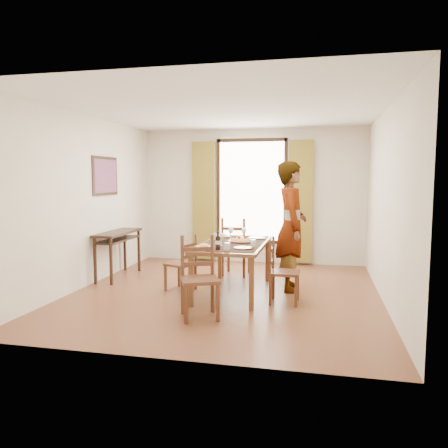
% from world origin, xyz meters
% --- Properties ---
extents(ground, '(5.00, 5.00, 0.00)m').
position_xyz_m(ground, '(0.00, 0.00, 0.00)').
color(ground, '#4C2918').
rests_on(ground, ground).
extents(room_shell, '(4.60, 5.10, 2.74)m').
position_xyz_m(room_shell, '(-0.00, 0.13, 1.54)').
color(room_shell, silver).
rests_on(room_shell, ground).
extents(console_table, '(0.38, 1.20, 0.80)m').
position_xyz_m(console_table, '(-2.03, 0.60, 0.68)').
color(console_table, black).
rests_on(console_table, ground).
extents(dining_table, '(0.93, 1.82, 0.76)m').
position_xyz_m(dining_table, '(0.11, 0.05, 0.69)').
color(dining_table, brown).
rests_on(dining_table, ground).
extents(chair_west, '(0.49, 0.49, 0.86)m').
position_xyz_m(chair_west, '(-0.67, -0.03, 0.40)').
color(chair_west, brown).
rests_on(chair_west, ground).
extents(chair_north, '(0.49, 0.49, 1.03)m').
position_xyz_m(chair_north, '(-0.08, 1.22, 0.48)').
color(chair_north, brown).
rests_on(chair_north, ground).
extents(chair_south, '(0.58, 0.58, 1.00)m').
position_xyz_m(chair_south, '(-0.07, -1.19, 0.47)').
color(chair_south, brown).
rests_on(chair_south, ground).
extents(chair_east, '(0.40, 0.40, 0.90)m').
position_xyz_m(chair_east, '(0.88, -0.36, 0.42)').
color(chair_east, brown).
rests_on(chair_east, ground).
extents(man, '(0.84, 0.66, 1.97)m').
position_xyz_m(man, '(0.94, 0.38, 0.98)').
color(man, '#9CA1A4').
rests_on(man, ground).
extents(plate_sw, '(0.27, 0.27, 0.05)m').
position_xyz_m(plate_sw, '(-0.20, -0.48, 0.78)').
color(plate_sw, silver).
rests_on(plate_sw, dining_table).
extents(plate_se, '(0.27, 0.27, 0.05)m').
position_xyz_m(plate_se, '(0.36, -0.47, 0.78)').
color(plate_se, silver).
rests_on(plate_se, dining_table).
extents(plate_nw, '(0.27, 0.27, 0.05)m').
position_xyz_m(plate_nw, '(-0.17, 0.60, 0.78)').
color(plate_nw, silver).
rests_on(plate_nw, dining_table).
extents(plate_ne, '(0.27, 0.27, 0.05)m').
position_xyz_m(plate_ne, '(0.39, 0.57, 0.78)').
color(plate_ne, silver).
rests_on(plate_ne, dining_table).
extents(pasta_platter, '(0.40, 0.40, 0.10)m').
position_xyz_m(pasta_platter, '(0.22, 0.13, 0.81)').
color(pasta_platter, '#D0441A').
rests_on(pasta_platter, dining_table).
extents(caprese_plate, '(0.20, 0.20, 0.04)m').
position_xyz_m(caprese_plate, '(-0.17, -0.74, 0.78)').
color(caprese_plate, silver).
rests_on(caprese_plate, dining_table).
extents(wine_glass_a, '(0.08, 0.08, 0.18)m').
position_xyz_m(wine_glass_a, '(-0.01, -0.27, 0.85)').
color(wine_glass_a, white).
rests_on(wine_glass_a, dining_table).
extents(wine_glass_b, '(0.08, 0.08, 0.18)m').
position_xyz_m(wine_glass_b, '(0.20, 0.46, 0.85)').
color(wine_glass_b, white).
rests_on(wine_glass_b, dining_table).
extents(wine_glass_c, '(0.08, 0.08, 0.18)m').
position_xyz_m(wine_glass_c, '(-0.01, 0.44, 0.85)').
color(wine_glass_c, white).
rests_on(wine_glass_c, dining_table).
extents(tumbler_a, '(0.07, 0.07, 0.10)m').
position_xyz_m(tumbler_a, '(0.46, -0.27, 0.81)').
color(tumbler_a, silver).
rests_on(tumbler_a, dining_table).
extents(tumbler_b, '(0.07, 0.07, 0.10)m').
position_xyz_m(tumbler_b, '(-0.23, 0.32, 0.81)').
color(tumbler_b, silver).
rests_on(tumbler_b, dining_table).
extents(tumbler_c, '(0.07, 0.07, 0.10)m').
position_xyz_m(tumbler_c, '(0.17, -0.64, 0.81)').
color(tumbler_c, silver).
rests_on(tumbler_c, dining_table).
extents(wine_bottle, '(0.07, 0.07, 0.25)m').
position_xyz_m(wine_bottle, '(0.04, -0.64, 0.88)').
color(wine_bottle, black).
rests_on(wine_bottle, dining_table).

